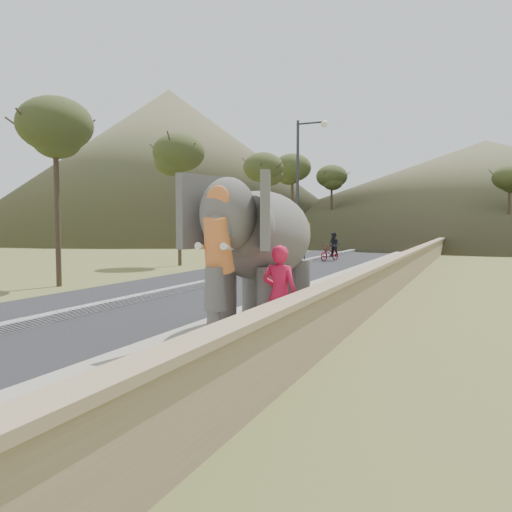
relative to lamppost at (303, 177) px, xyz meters
The scene contains 12 objects.
ground 19.39m from the lamppost, 75.53° to the right, with size 160.00×160.00×0.00m, color olive.
road 9.51m from the lamppost, 92.17° to the right, with size 7.00×120.00×0.03m, color black.
median 9.47m from the lamppost, 92.17° to the right, with size 0.35×120.00×0.22m, color black.
walkway 10.58m from the lamppost, 60.15° to the right, with size 3.00×120.00×0.15m, color #9E9687.
parapet 11.21m from the lamppost, 52.20° to the right, with size 0.30×120.00×1.10m, color tan.
lamppost is the anchor object (origin of this frame).
signboard 3.24m from the lamppost, 49.44° to the right, with size 0.60×0.08×2.40m.
hill_left 50.03m from the lamppost, 132.13° to the left, with size 60.00×60.00×22.00m, color brown.
hill_far 52.77m from the lamppost, 79.41° to the left, with size 80.00×80.00×14.00m, color brown.
elephant_and_man 17.59m from the lamppost, 74.20° to the right, with size 2.47×4.33×3.04m.
motorcyclist 5.60m from the lamppost, 79.82° to the left, with size 1.30×1.99×1.79m.
trees 12.62m from the lamppost, 74.16° to the left, with size 41.17×42.79×8.93m.
Camera 1 is at (4.20, -8.22, 2.35)m, focal length 35.00 mm.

